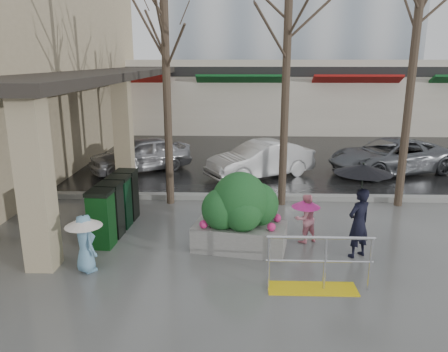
# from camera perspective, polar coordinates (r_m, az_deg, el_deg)

# --- Properties ---
(ground) EXTENTS (120.00, 120.00, 0.00)m
(ground) POSITION_cam_1_polar(r_m,az_deg,el_deg) (9.25, 2.11, -10.74)
(ground) COLOR #51514F
(ground) RESTS_ON ground
(street_asphalt) EXTENTS (120.00, 36.00, 0.01)m
(street_asphalt) POSITION_cam_1_polar(r_m,az_deg,el_deg) (30.60, 1.99, 7.45)
(street_asphalt) COLOR black
(street_asphalt) RESTS_ON ground
(curb) EXTENTS (120.00, 0.30, 0.15)m
(curb) POSITION_cam_1_polar(r_m,az_deg,el_deg) (12.95, 2.06, -2.73)
(curb) COLOR gray
(curb) RESTS_ON ground
(canopy_slab) EXTENTS (2.80, 18.00, 0.25)m
(canopy_slab) POSITION_cam_1_polar(r_m,az_deg,el_deg) (17.01, -14.69, 13.20)
(canopy_slab) COLOR #2D2823
(canopy_slab) RESTS_ON pillar_front
(pillar_front) EXTENTS (0.55, 0.55, 3.50)m
(pillar_front) POSITION_cam_1_polar(r_m,az_deg,el_deg) (9.01, -23.40, -0.82)
(pillar_front) COLOR tan
(pillar_front) RESTS_ON ground
(pillar_back) EXTENTS (0.55, 0.55, 3.50)m
(pillar_back) POSITION_cam_1_polar(r_m,az_deg,el_deg) (15.01, -13.03, 5.93)
(pillar_back) COLOR tan
(pillar_back) RESTS_ON ground
(storefront_row) EXTENTS (34.00, 6.74, 4.00)m
(storefront_row) POSITION_cam_1_polar(r_m,az_deg,el_deg) (26.46, 6.46, 10.56)
(storefront_row) COLOR beige
(storefront_row) RESTS_ON ground
(handrail) EXTENTS (1.90, 0.50, 1.03)m
(handrail) POSITION_cam_1_polar(r_m,az_deg,el_deg) (8.13, 12.00, -11.93)
(handrail) COLOR yellow
(handrail) RESTS_ON ground
(tree_west) EXTENTS (3.20, 3.20, 6.80)m
(tree_west) POSITION_cam_1_polar(r_m,az_deg,el_deg) (12.14, -7.79, 19.91)
(tree_west) COLOR #382B21
(tree_west) RESTS_ON ground
(tree_midwest) EXTENTS (3.20, 3.20, 7.00)m
(tree_midwest) POSITION_cam_1_polar(r_m,az_deg,el_deg) (12.06, 8.41, 20.64)
(tree_midwest) COLOR #382B21
(tree_midwest) RESTS_ON ground
(tree_mideast) EXTENTS (3.20, 3.20, 6.50)m
(tree_mideast) POSITION_cam_1_polar(r_m,az_deg,el_deg) (12.81, 23.92, 17.56)
(tree_mideast) COLOR #382B21
(tree_mideast) RESTS_ON ground
(woman) EXTENTS (1.15, 1.15, 2.03)m
(woman) POSITION_cam_1_polar(r_m,az_deg,el_deg) (9.32, 17.43, -2.86)
(woman) COLOR black
(woman) RESTS_ON ground
(child_pink) EXTENTS (0.68, 0.65, 1.12)m
(child_pink) POSITION_cam_1_polar(r_m,az_deg,el_deg) (9.99, 10.60, -5.02)
(child_pink) COLOR pink
(child_pink) RESTS_ON ground
(child_blue) EXTENTS (0.72, 0.72, 1.16)m
(child_blue) POSITION_cam_1_polar(r_m,az_deg,el_deg) (8.89, -17.74, -7.64)
(child_blue) COLOR #699ABA
(child_blue) RESTS_ON ground
(planter) EXTENTS (2.13, 1.35, 1.72)m
(planter) POSITION_cam_1_polar(r_m,az_deg,el_deg) (9.43, 2.15, -4.81)
(planter) COLOR slate
(planter) RESTS_ON ground
(news_boxes) EXTENTS (0.67, 2.33, 1.29)m
(news_boxes) POSITION_cam_1_polar(r_m,az_deg,el_deg) (10.73, -14.04, -3.78)
(news_boxes) COLOR #0E3D14
(news_boxes) RESTS_ON ground
(car_a) EXTENTS (3.93, 3.21, 1.26)m
(car_a) POSITION_cam_1_polar(r_m,az_deg,el_deg) (16.37, -10.86, 2.79)
(car_a) COLOR #ACABB0
(car_a) RESTS_ON ground
(car_b) EXTENTS (3.97, 3.09, 1.26)m
(car_b) POSITION_cam_1_polar(r_m,az_deg,el_deg) (15.31, 4.80, 2.16)
(car_b) COLOR silver
(car_b) RESTS_ON ground
(car_c) EXTENTS (4.98, 3.57, 1.26)m
(car_c) POSITION_cam_1_polar(r_m,az_deg,el_deg) (16.93, 20.88, 2.46)
(car_c) COLOR slate
(car_c) RESTS_ON ground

